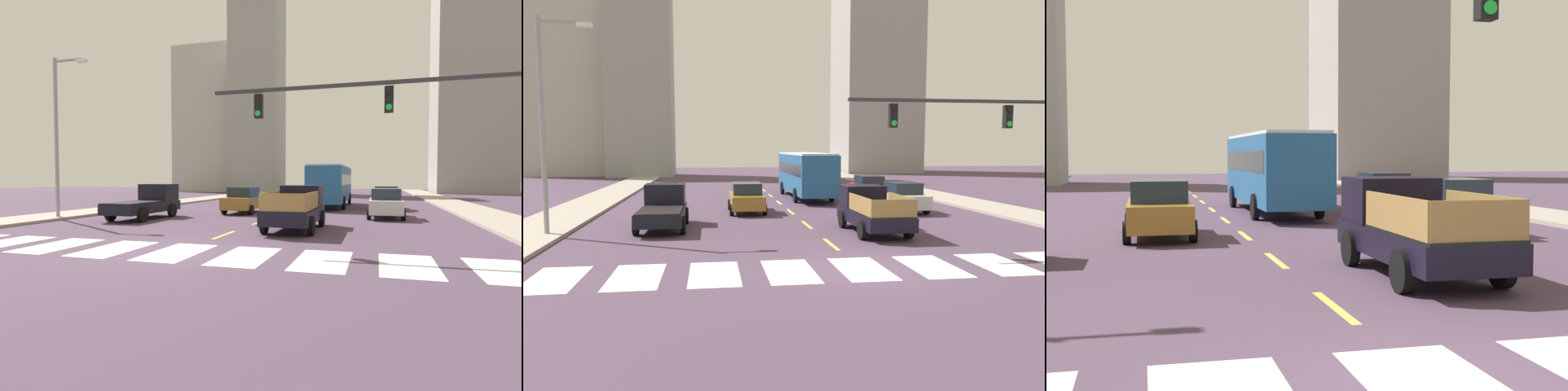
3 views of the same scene
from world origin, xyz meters
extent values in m
plane|color=#4A384C|center=(0.00, 0.00, 0.00)|extent=(160.00, 160.00, 0.00)
cube|color=gray|center=(12.29, 18.00, 0.07)|extent=(3.31, 110.00, 0.15)
cube|color=gray|center=(-12.29, 18.00, 0.07)|extent=(3.31, 110.00, 0.15)
cube|color=silver|center=(-6.75, 0.00, 0.00)|extent=(1.48, 3.06, 0.01)
cube|color=silver|center=(-4.50, 0.00, 0.00)|extent=(1.48, 3.06, 0.01)
cube|color=silver|center=(-2.25, 0.00, 0.00)|extent=(1.48, 3.06, 0.01)
cube|color=silver|center=(0.00, 0.00, 0.00)|extent=(1.48, 3.06, 0.01)
cube|color=silver|center=(2.25, 0.00, 0.00)|extent=(1.48, 3.06, 0.01)
cube|color=silver|center=(4.50, 0.00, 0.00)|extent=(1.48, 3.06, 0.01)
cube|color=silver|center=(6.75, 0.00, 0.00)|extent=(1.48, 3.06, 0.01)
cube|color=silver|center=(9.01, 0.00, 0.00)|extent=(1.48, 3.06, 0.01)
cube|color=#D5C449|center=(0.00, 4.00, 0.00)|extent=(0.16, 2.40, 0.01)
cube|color=#D5C449|center=(0.00, 9.00, 0.00)|extent=(0.16, 2.40, 0.01)
cube|color=#D5C449|center=(0.00, 14.00, 0.00)|extent=(0.16, 2.40, 0.01)
cube|color=#D5C449|center=(0.00, 19.00, 0.00)|extent=(0.16, 2.40, 0.01)
cube|color=#D5C449|center=(0.00, 24.00, 0.00)|extent=(0.16, 2.40, 0.01)
cube|color=#D5C449|center=(0.00, 29.00, 0.00)|extent=(0.16, 2.40, 0.01)
cube|color=#D5C449|center=(0.00, 34.00, 0.00)|extent=(0.16, 2.40, 0.01)
cube|color=#D5C449|center=(0.00, 39.00, 0.00)|extent=(0.16, 2.40, 0.01)
cube|color=black|center=(2.45, 6.33, 0.68)|extent=(1.96, 5.20, 0.56)
cube|color=black|center=(2.45, 8.03, 1.46)|extent=(1.84, 1.60, 1.00)
cube|color=#19232D|center=(2.45, 8.47, 1.64)|extent=(1.72, 0.08, 0.56)
cube|color=black|center=(2.45, 5.38, 0.99)|extent=(1.84, 3.30, 0.06)
cylinder|color=black|center=(1.47, 7.89, 0.40)|extent=(0.22, 0.80, 0.80)
cylinder|color=black|center=(3.43, 7.89, 0.40)|extent=(0.22, 0.80, 0.80)
cylinder|color=black|center=(1.47, 4.77, 0.40)|extent=(0.22, 0.80, 0.80)
cylinder|color=black|center=(3.43, 4.77, 0.40)|extent=(0.22, 0.80, 0.80)
cube|color=olive|center=(1.55, 5.38, 1.37)|extent=(0.06, 3.17, 0.70)
cube|color=olive|center=(3.35, 5.38, 1.37)|extent=(0.06, 3.17, 0.70)
cube|color=olive|center=(2.45, 3.80, 1.37)|extent=(1.80, 0.06, 0.70)
cube|color=black|center=(-6.76, 8.69, 0.68)|extent=(1.96, 5.20, 0.56)
cube|color=black|center=(-6.76, 10.39, 1.46)|extent=(1.84, 1.60, 1.00)
cube|color=#19232D|center=(-6.76, 10.83, 1.64)|extent=(1.72, 0.08, 0.56)
cube|color=black|center=(-6.76, 7.74, 0.99)|extent=(1.84, 3.30, 0.06)
cylinder|color=black|center=(-7.74, 10.25, 0.40)|extent=(0.22, 0.80, 0.80)
cylinder|color=black|center=(-5.78, 10.25, 0.40)|extent=(0.22, 0.80, 0.80)
cylinder|color=black|center=(-7.74, 7.13, 0.40)|extent=(0.22, 0.80, 0.80)
cylinder|color=black|center=(-5.78, 7.13, 0.40)|extent=(0.22, 0.80, 0.80)
cube|color=#21598D|center=(2.34, 21.76, 1.85)|extent=(2.50, 10.80, 2.70)
cube|color=#19232D|center=(2.34, 21.76, 2.20)|extent=(2.52, 9.94, 0.80)
cube|color=silver|center=(2.34, 21.76, 3.26)|extent=(2.40, 10.37, 0.12)
cylinder|color=black|center=(1.09, 25.11, 0.50)|extent=(0.22, 1.00, 1.00)
cylinder|color=black|center=(3.59, 25.11, 0.50)|extent=(0.22, 1.00, 1.00)
cylinder|color=black|center=(1.09, 18.79, 0.50)|extent=(0.22, 1.00, 1.00)
cylinder|color=black|center=(3.59, 18.79, 0.50)|extent=(0.22, 1.00, 1.00)
cube|color=olive|center=(-2.55, 14.11, 0.70)|extent=(1.80, 4.40, 0.76)
cube|color=#1E2833|center=(-2.55, 13.96, 1.40)|extent=(1.58, 2.11, 0.64)
cylinder|color=black|center=(-3.45, 15.47, 0.32)|extent=(0.22, 0.64, 0.64)
cylinder|color=black|center=(-1.65, 15.47, 0.32)|extent=(0.22, 0.64, 0.64)
cylinder|color=black|center=(-3.45, 12.75, 0.32)|extent=(0.22, 0.64, 0.64)
cylinder|color=black|center=(-1.65, 12.75, 0.32)|extent=(0.22, 0.64, 0.64)
cube|color=silver|center=(6.42, 13.20, 0.70)|extent=(1.80, 4.40, 0.76)
cube|color=#1E2833|center=(6.42, 13.05, 1.40)|extent=(1.58, 2.11, 0.64)
cylinder|color=black|center=(5.52, 14.56, 0.32)|extent=(0.22, 0.64, 0.64)
cylinder|color=black|center=(7.32, 14.56, 0.32)|extent=(0.22, 0.64, 0.64)
cylinder|color=black|center=(5.52, 11.84, 0.32)|extent=(0.22, 0.64, 0.64)
cylinder|color=black|center=(7.32, 11.84, 0.32)|extent=(0.22, 0.64, 0.64)
cube|color=red|center=(6.57, 20.02, 0.70)|extent=(1.80, 4.40, 0.76)
cube|color=#1E2833|center=(6.57, 19.87, 1.40)|extent=(1.58, 2.11, 0.64)
cylinder|color=black|center=(5.67, 21.38, 0.32)|extent=(0.22, 0.64, 0.64)
cylinder|color=black|center=(7.47, 21.38, 0.32)|extent=(0.22, 0.64, 0.64)
cylinder|color=black|center=(5.67, 18.65, 0.32)|extent=(0.22, 0.64, 0.64)
cylinder|color=black|center=(7.47, 18.65, 0.32)|extent=(0.22, 0.64, 0.64)
cube|color=#2D2D33|center=(5.73, 2.61, 5.40)|extent=(11.01, 0.12, 0.12)
cube|color=black|center=(6.28, 2.61, 4.85)|extent=(0.28, 0.24, 0.84)
cylinder|color=black|center=(6.28, 2.48, 5.11)|extent=(0.20, 0.04, 0.20)
cylinder|color=black|center=(6.28, 2.48, 4.85)|extent=(0.20, 0.04, 0.20)
cylinder|color=green|center=(6.28, 2.48, 4.59)|extent=(0.20, 0.04, 0.20)
cube|color=black|center=(1.88, 2.61, 4.85)|extent=(0.28, 0.24, 0.84)
cylinder|color=black|center=(1.88, 2.48, 5.11)|extent=(0.20, 0.04, 0.20)
cylinder|color=black|center=(1.88, 2.48, 4.85)|extent=(0.20, 0.04, 0.20)
cylinder|color=green|center=(1.88, 2.48, 4.59)|extent=(0.20, 0.04, 0.20)
cylinder|color=gray|center=(-11.38, 7.33, 4.50)|extent=(0.20, 0.20, 9.00)
cube|color=gray|center=(-10.48, 7.33, 8.80)|extent=(1.80, 0.10, 0.10)
cube|color=silver|center=(-9.58, 7.33, 8.70)|extent=(0.60, 0.28, 0.16)
cube|color=#9C9593|center=(20.10, 59.65, 29.63)|extent=(11.08, 11.23, 59.26)
cube|color=gray|center=(-13.19, 52.51, 16.24)|extent=(7.94, 7.20, 32.48)
cube|color=#B5B5A3|center=(-23.04, 57.00, 12.69)|extent=(11.59, 9.63, 25.39)
camera|label=1|loc=(5.95, -11.08, 2.28)|focal=27.54mm
camera|label=2|loc=(-4.59, -14.86, 3.74)|focal=35.01mm
camera|label=3|loc=(-3.02, -6.57, 2.49)|focal=47.15mm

